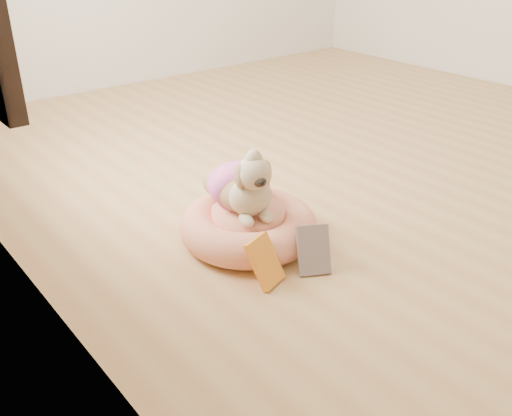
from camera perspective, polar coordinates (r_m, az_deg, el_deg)
floor at (r=3.39m, az=11.31°, el=5.59°), size 4.50×4.50×0.00m
pet_bed at (r=2.36m, az=-0.76°, el=-1.78°), size 0.57×0.57×0.15m
dog at (r=2.27m, az=-1.40°, el=3.35°), size 0.38×0.47×0.30m
book_yellow at (r=2.09m, az=0.89°, el=-5.37°), size 0.15×0.14×0.18m
book_white at (r=2.16m, az=5.78°, el=-4.19°), size 0.15×0.14×0.18m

